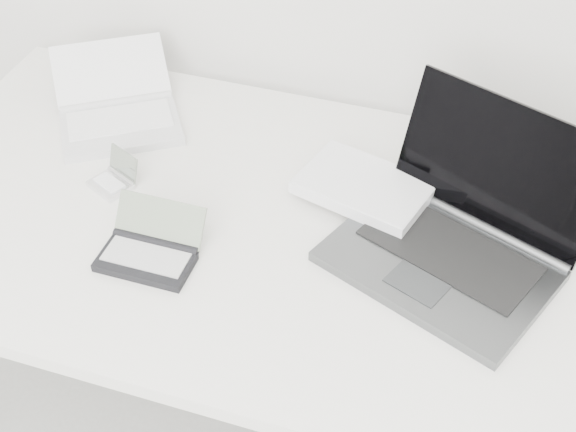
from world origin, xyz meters
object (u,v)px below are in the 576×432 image
(desk, at_px, (310,248))
(palmtop_charcoal, at_px, (150,251))
(laptop_large, at_px, (432,223))
(netbook_open_white, at_px, (118,111))

(desk, bearing_deg, palmtop_charcoal, -147.86)
(laptop_large, distance_m, palmtop_charcoal, 0.49)
(desk, distance_m, palmtop_charcoal, 0.29)
(laptop_large, bearing_deg, desk, -146.10)
(netbook_open_white, bearing_deg, laptop_large, -46.02)
(palmtop_charcoal, bearing_deg, laptop_large, 23.55)
(netbook_open_white, relative_size, palmtop_charcoal, 2.35)
(netbook_open_white, xyz_separation_m, palmtop_charcoal, (0.24, -0.35, -0.00))
(laptop_large, relative_size, netbook_open_white, 1.42)
(laptop_large, relative_size, palmtop_charcoal, 3.35)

